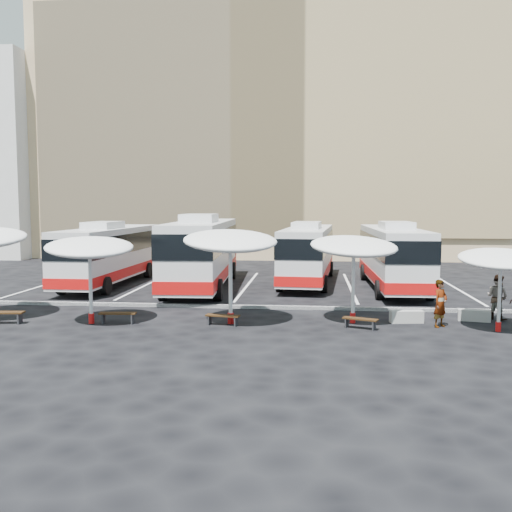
# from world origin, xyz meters

# --- Properties ---
(ground) EXTENTS (120.00, 120.00, 0.00)m
(ground) POSITION_xyz_m (0.00, 0.00, 0.00)
(ground) COLOR black
(ground) RESTS_ON ground
(sandstone_building) EXTENTS (42.00, 18.25, 29.60)m
(sandstone_building) POSITION_xyz_m (0.00, 31.87, 12.63)
(sandstone_building) COLOR tan
(sandstone_building) RESTS_ON ground
(curb_divider) EXTENTS (34.00, 0.25, 0.15)m
(curb_divider) POSITION_xyz_m (0.00, 0.50, 0.07)
(curb_divider) COLOR black
(curb_divider) RESTS_ON ground
(bay_lines) EXTENTS (24.15, 12.00, 0.01)m
(bay_lines) POSITION_xyz_m (0.00, 8.00, 0.01)
(bay_lines) COLOR white
(bay_lines) RESTS_ON ground
(bus_0) EXTENTS (2.95, 11.97, 3.78)m
(bus_0) POSITION_xyz_m (-8.19, 7.58, 1.93)
(bus_0) COLOR silver
(bus_0) RESTS_ON ground
(bus_1) EXTENTS (3.65, 13.52, 4.25)m
(bus_1) POSITION_xyz_m (-2.45, 6.77, 2.17)
(bus_1) COLOR silver
(bus_1) RESTS_ON ground
(bus_2) EXTENTS (3.42, 11.99, 3.76)m
(bus_2) POSITION_xyz_m (3.54, 9.50, 1.92)
(bus_2) COLOR silver
(bus_2) RESTS_ON ground
(bus_3) EXTENTS (2.95, 12.12, 3.84)m
(bus_3) POSITION_xyz_m (8.36, 7.56, 1.96)
(bus_3) COLOR silver
(bus_3) RESTS_ON ground
(sunshade_1) EXTENTS (4.52, 4.54, 3.60)m
(sunshade_1) POSITION_xyz_m (-5.02, -3.43, 3.06)
(sunshade_1) COLOR silver
(sunshade_1) RESTS_ON ground
(sunshade_2) EXTENTS (4.72, 4.75, 3.91)m
(sunshade_2) POSITION_xyz_m (0.56, -2.94, 3.32)
(sunshade_2) COLOR silver
(sunshade_2) RESTS_ON ground
(sunshade_3) EXTENTS (4.33, 4.36, 3.64)m
(sunshade_3) POSITION_xyz_m (5.45, -2.28, 3.09)
(sunshade_3) COLOR silver
(sunshade_3) RESTS_ON ground
(sunshade_4) EXTENTS (3.31, 3.35, 3.22)m
(sunshade_4) POSITION_xyz_m (10.79, -3.34, 2.74)
(sunshade_4) COLOR silver
(sunshade_4) RESTS_ON ground
(wood_bench_0) EXTENTS (1.63, 0.58, 0.49)m
(wood_bench_0) POSITION_xyz_m (-8.49, -3.83, 0.37)
(wood_bench_0) COLOR black
(wood_bench_0) RESTS_ON ground
(wood_bench_1) EXTENTS (1.50, 0.51, 0.45)m
(wood_bench_1) POSITION_xyz_m (-3.95, -3.36, 0.35)
(wood_bench_1) COLOR black
(wood_bench_1) RESTS_ON ground
(wood_bench_2) EXTENTS (1.41, 0.58, 0.42)m
(wood_bench_2) POSITION_xyz_m (0.29, -3.28, 0.32)
(wood_bench_2) COLOR black
(wood_bench_2) RESTS_ON ground
(wood_bench_3) EXTENTS (1.39, 0.85, 0.42)m
(wood_bench_3) POSITION_xyz_m (5.66, -3.39, 0.32)
(wood_bench_3) COLOR black
(wood_bench_3) RESTS_ON ground
(conc_bench_0) EXTENTS (1.36, 0.61, 0.49)m
(conc_bench_0) POSITION_xyz_m (7.62, -2.03, 0.25)
(conc_bench_0) COLOR gray
(conc_bench_0) RESTS_ON ground
(conc_bench_1) EXTENTS (1.31, 0.66, 0.47)m
(conc_bench_1) POSITION_xyz_m (10.43, -1.43, 0.24)
(conc_bench_1) COLOR gray
(conc_bench_1) RESTS_ON ground
(passenger_0) EXTENTS (0.80, 0.79, 1.86)m
(passenger_0) POSITION_xyz_m (8.78, -2.78, 0.93)
(passenger_0) COLOR black
(passenger_0) RESTS_ON ground
(passenger_1) EXTENTS (1.14, 1.16, 1.88)m
(passenger_1) POSITION_xyz_m (11.47, -1.05, 0.94)
(passenger_1) COLOR black
(passenger_1) RESTS_ON ground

